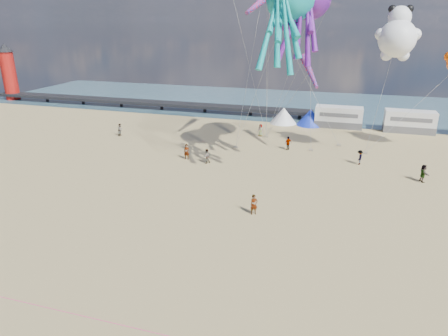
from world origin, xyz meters
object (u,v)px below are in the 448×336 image
motorhome_0 (338,117)px  tent_blue (310,117)px  standing_person (254,205)px  beachgoer_4 (423,173)px  beachgoer_2 (360,157)px  sandbag_d (339,145)px  beachgoer_1 (120,130)px  beachgoer_7 (207,156)px  beachgoer_5 (187,152)px  beachgoer_3 (288,143)px  windsock_left (261,1)px  sandbag_e (266,137)px  motorhome_1 (409,121)px  beachgoer_6 (261,130)px  kite_panda (397,39)px  sandbag_c (365,153)px  sandbag_b (311,150)px  tent_white (283,115)px  sandbag_a (236,147)px  windsock_right (310,72)px  windsock_mid (278,22)px  lighthouse (9,76)px

motorhome_0 → tent_blue: motorhome_0 is taller
standing_person → beachgoer_4: 18.18m
beachgoer_2 → sandbag_d: 6.66m
beachgoer_1 → standing_person: bearing=-128.1°
beachgoer_7 → beachgoer_5: bearing=-65.2°
motorhome_0 → beachgoer_3: size_ratio=3.97×
sandbag_d → windsock_left: size_ratio=0.07×
motorhome_0 → sandbag_e: motorhome_0 is taller
standing_person → motorhome_1: bearing=32.8°
tent_blue → sandbag_e: 9.80m
sandbag_e → beachgoer_6: bearing=149.4°
sandbag_d → kite_panda: size_ratio=0.08×
motorhome_0 → kite_panda: size_ratio=1.04×
kite_panda → beachgoer_3: bearing=-178.0°
kite_panda → beachgoer_7: bearing=-153.0°
tent_blue → sandbag_c: 14.20m
motorhome_0 → sandbag_c: size_ratio=13.20×
beachgoer_2 → sandbag_b: size_ratio=3.19×
tent_white → windsock_left: 20.44m
tent_blue → beachgoer_6: 9.80m
standing_person → sandbag_a: 17.56m
tent_white → kite_panda: kite_panda is taller
tent_white → standing_person: (2.43, -30.76, -0.36)m
beachgoer_4 → beachgoer_3: bearing=49.7°
beachgoer_1 → sandbag_e: (18.99, 4.94, -0.73)m
sandbag_a → windsock_left: bearing=19.6°
beachgoer_7 → windsock_right: size_ratio=0.28×
beachgoer_5 → sandbag_b: size_ratio=3.53×
windsock_left → windsock_right: size_ratio=1.24×
beachgoer_4 → windsock_right: bearing=47.4°
sandbag_a → sandbag_c: size_ratio=1.00×
windsock_mid → standing_person: bearing=-66.8°
windsock_right → beachgoer_2: bearing=-47.5°
beachgoer_3 → beachgoer_6: bearing=-93.1°
sandbag_c → windsock_right: bearing=-169.6°
standing_person → beachgoer_5: beachgoer_5 is taller
tent_white → beachgoer_7: size_ratio=2.49×
sandbag_c → lighthouse: bearing=166.3°
beachgoer_4 → kite_panda: (-3.55, 5.21, 12.11)m
tent_blue → windsock_right: (0.56, -13.28, 8.15)m
windsock_left → beachgoer_6: bearing=111.5°
motorhome_0 → motorhome_1: (9.50, 0.00, 0.00)m
beachgoer_4 → sandbag_e: 20.62m
beachgoer_4 → windsock_left: bearing=55.6°
windsock_mid → beachgoer_5: bearing=-131.5°
sandbag_b → windsock_mid: 15.15m
beachgoer_3 → sandbag_e: bearing=-96.4°
beachgoer_5 → sandbag_b: 14.92m
beachgoer_2 → windsock_left: 19.92m
motorhome_0 → windsock_left: 22.15m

